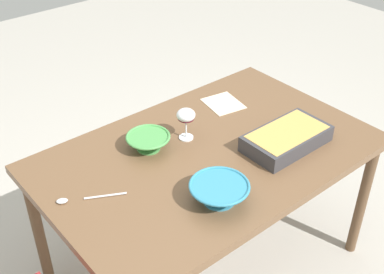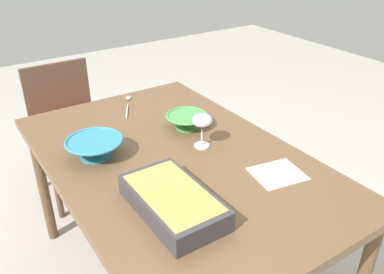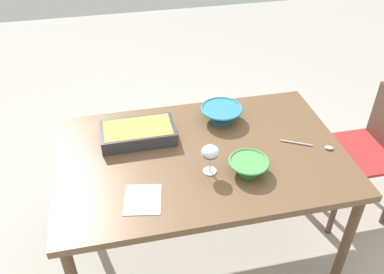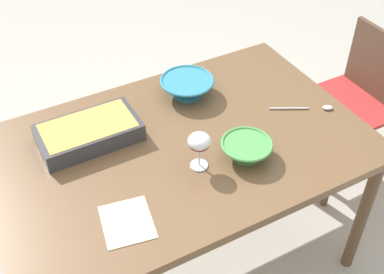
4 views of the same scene
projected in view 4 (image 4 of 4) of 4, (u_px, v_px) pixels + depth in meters
name	position (u px, v px, depth m)	size (l,w,h in m)	color
ground_plane	(181.00, 256.00, 2.43)	(8.00, 8.00, 0.00)	#B2ADA3
dining_table	(179.00, 156.00, 1.99)	(1.46, 0.94, 0.73)	brown
chair	(354.00, 100.00, 2.59)	(0.42, 0.42, 0.82)	#B22D2D
wine_glass	(199.00, 143.00, 1.78)	(0.08, 0.08, 0.15)	white
casserole_dish	(89.00, 132.00, 1.94)	(0.39, 0.21, 0.08)	#38383D
mixing_bowl	(187.00, 86.00, 2.16)	(0.23, 0.23, 0.08)	teal
small_bowl	(246.00, 149.00, 1.87)	(0.20, 0.20, 0.07)	#4C994C
serving_spoon	(313.00, 108.00, 2.11)	(0.25, 0.14, 0.01)	silver
napkin	(127.00, 222.00, 1.66)	(0.16, 0.19, 0.00)	beige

